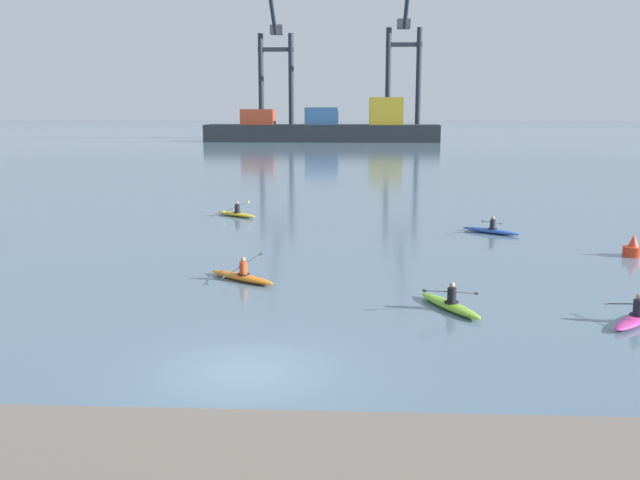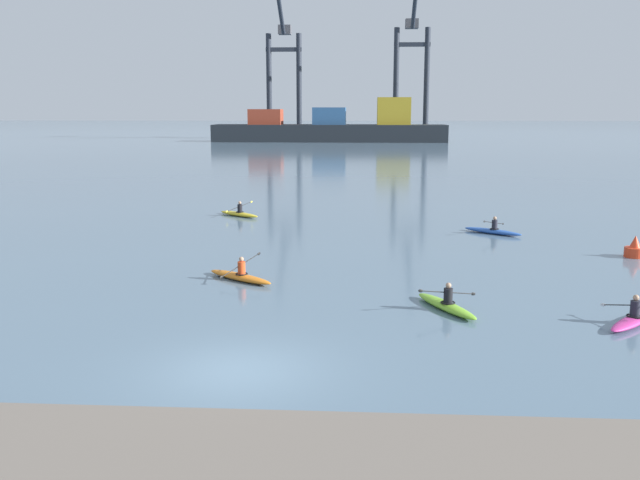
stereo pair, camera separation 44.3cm
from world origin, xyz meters
name	(u,v)px [view 1 (the left image)]	position (x,y,z in m)	size (l,w,h in m)	color
ground_plane	(246,372)	(0.00, 0.00, 0.00)	(800.00, 800.00, 0.00)	slate
container_barge	(325,128)	(-3.42, 129.89, 2.75)	(48.17, 8.06, 9.04)	#1E2328
gantry_crane_west	(276,64)	(-14.91, 142.24, 16.44)	(7.96, 19.44, 34.13)	#232833
gantry_crane_west_mid	(404,62)	(13.35, 140.75, 16.87)	(7.88, 19.07, 34.80)	#232833
channel_buoy	(633,248)	(15.51, 15.13, 0.36)	(0.90, 0.90, 1.00)	red
kayak_lime	(450,304)	(5.98, 6.00, 0.17)	(2.07, 3.31, 0.95)	#7ABC2D
kayak_orange	(242,276)	(-1.65, 9.67, 0.17)	(3.07, 2.54, 0.99)	orange
kayak_blue	(491,230)	(10.17, 20.91, 0.17)	(3.02, 2.60, 0.95)	#2856B2
kayak_yellow	(236,214)	(-4.65, 26.34, 0.17)	(3.03, 2.59, 0.95)	yellow
kayak_magenta	(638,317)	(11.72, 4.80, 0.17)	(2.71, 2.94, 0.95)	#C13384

